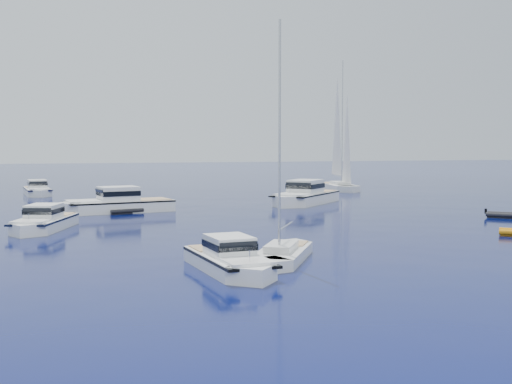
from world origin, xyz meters
TOP-DOWN VIEW (x-y plane):
  - ground at (0.00, 0.00)m, footprint 400.00×400.00m
  - motor_cruiser_near at (-12.32, 1.75)m, footprint 3.59×9.16m
  - motor_cruiser_left at (-21.95, 21.72)m, footprint 5.80×10.00m
  - motor_cruiser_centre at (-15.56, 33.60)m, footprint 12.51×5.91m
  - motor_cruiser_distant at (4.93, 36.76)m, footprint 11.66×12.02m
  - motor_cruiser_horizon at (-23.45, 58.08)m, footprint 4.09×9.89m
  - sailboat_fore at (-8.67, 4.17)m, footprint 6.77×9.33m
  - sailboat_sails_r at (17.37, 55.87)m, footprint 4.73×13.06m
  - tender_grey_near at (17.37, 18.90)m, footprint 3.92×3.85m
  - tender_grey_far at (-14.85, 32.38)m, footprint 3.81×2.82m

SIDE VIEW (x-z plane):
  - ground at x=0.00m, z-range 0.00..0.00m
  - motor_cruiser_near at x=-12.32m, z-range -1.17..1.17m
  - motor_cruiser_left at x=-21.95m, z-range -1.26..1.26m
  - motor_cruiser_centre at x=-15.56m, z-range -1.58..1.58m
  - motor_cruiser_distant at x=4.93m, z-range -1.68..1.68m
  - motor_cruiser_horizon at x=-23.45m, z-range -1.26..1.26m
  - sailboat_fore at x=-8.67m, z-range -6.88..6.88m
  - sailboat_sails_r at x=17.37m, z-range -9.39..9.39m
  - tender_grey_near at x=17.37m, z-range -0.47..0.47m
  - tender_grey_far at x=-14.85m, z-range -0.47..0.47m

